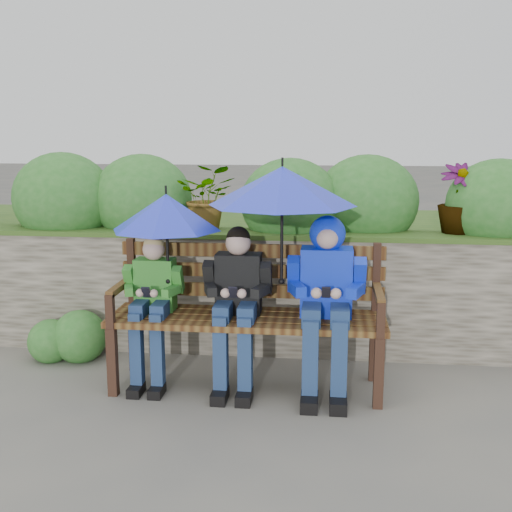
# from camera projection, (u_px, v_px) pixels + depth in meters

# --- Properties ---
(ground) EXTENTS (60.00, 60.00, 0.00)m
(ground) POSITION_uv_depth(u_px,v_px,m) (254.00, 383.00, 4.81)
(ground) COLOR #535350
(ground) RESTS_ON ground
(garden_backdrop) EXTENTS (8.00, 2.83, 1.71)m
(garden_backdrop) POSITION_uv_depth(u_px,v_px,m) (273.00, 262.00, 6.27)
(garden_backdrop) COLOR #4C473B
(garden_backdrop) RESTS_ON ground
(park_bench) EXTENTS (1.99, 0.58, 1.05)m
(park_bench) POSITION_uv_depth(u_px,v_px,m) (249.00, 306.00, 4.70)
(park_bench) COLOR #311D14
(park_bench) RESTS_ON ground
(boy_left) EXTENTS (0.43, 0.50, 1.11)m
(boy_left) POSITION_uv_depth(u_px,v_px,m) (152.00, 299.00, 4.68)
(boy_left) COLOR #1E6F1F
(boy_left) RESTS_ON ground
(boy_middle) EXTENTS (0.49, 0.57, 1.18)m
(boy_middle) POSITION_uv_depth(u_px,v_px,m) (237.00, 298.00, 4.59)
(boy_middle) COLOR black
(boy_middle) RESTS_ON ground
(boy_right) EXTENTS (0.55, 0.67, 1.27)m
(boy_right) POSITION_uv_depth(u_px,v_px,m) (326.00, 289.00, 4.51)
(boy_right) COLOR #0723B5
(boy_right) RESTS_ON ground
(umbrella_left) EXTENTS (0.79, 0.79, 0.72)m
(umbrella_left) POSITION_uv_depth(u_px,v_px,m) (166.00, 212.00, 4.57)
(umbrella_left) COLOR #1F2FD0
(umbrella_left) RESTS_ON ground
(umbrella_right) EXTENTS (1.04, 1.04, 0.90)m
(umbrella_right) POSITION_uv_depth(u_px,v_px,m) (282.00, 186.00, 4.44)
(umbrella_right) COLOR #1F2FD0
(umbrella_right) RESTS_ON ground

